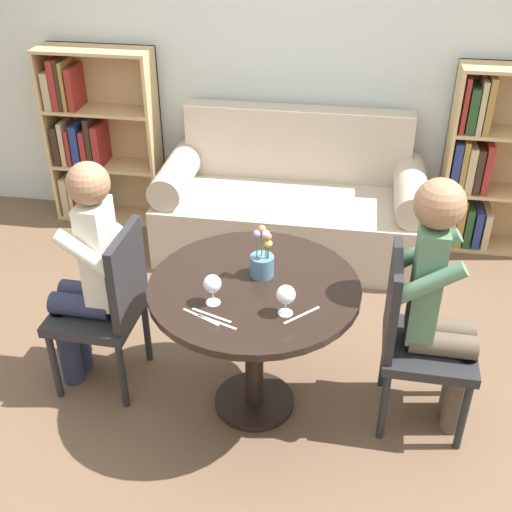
% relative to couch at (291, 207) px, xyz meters
% --- Properties ---
extents(ground_plane, '(16.00, 16.00, 0.00)m').
position_rel_couch_xyz_m(ground_plane, '(0.00, -1.56, -0.31)').
color(ground_plane, brown).
extents(back_wall, '(5.20, 0.05, 2.70)m').
position_rel_couch_xyz_m(back_wall, '(0.00, 0.42, 1.04)').
color(back_wall, silver).
rests_on(back_wall, ground_plane).
extents(round_table, '(0.96, 0.96, 0.73)m').
position_rel_couch_xyz_m(round_table, '(0.00, -1.56, 0.28)').
color(round_table, black).
rests_on(round_table, ground_plane).
extents(couch, '(1.78, 0.80, 0.92)m').
position_rel_couch_xyz_m(couch, '(0.00, 0.00, 0.00)').
color(couch, '#B7A893').
rests_on(couch, ground_plane).
extents(bookshelf_left, '(0.79, 0.28, 1.27)m').
position_rel_couch_xyz_m(bookshelf_left, '(-1.50, 0.26, 0.30)').
color(bookshelf_left, tan).
rests_on(bookshelf_left, ground_plane).
extents(bookshelf_right, '(0.79, 0.28, 1.27)m').
position_rel_couch_xyz_m(bookshelf_right, '(1.29, 0.26, 0.28)').
color(bookshelf_right, tan).
rests_on(bookshelf_right, ground_plane).
extents(chair_left, '(0.43, 0.43, 0.90)m').
position_rel_couch_xyz_m(chair_left, '(-0.74, -1.50, 0.18)').
color(chair_left, '#232326').
rests_on(chair_left, ground_plane).
extents(chair_right, '(0.43, 0.43, 0.90)m').
position_rel_couch_xyz_m(chair_right, '(0.74, -1.51, 0.18)').
color(chair_right, '#232326').
rests_on(chair_right, ground_plane).
extents(person_left, '(0.42, 0.35, 1.24)m').
position_rel_couch_xyz_m(person_left, '(-0.83, -1.49, 0.34)').
color(person_left, '#282D47').
rests_on(person_left, ground_plane).
extents(person_right, '(0.42, 0.35, 1.28)m').
position_rel_couch_xyz_m(person_right, '(0.82, -1.51, 0.38)').
color(person_right, brown).
rests_on(person_right, ground_plane).
extents(wine_glass_left, '(0.08, 0.08, 0.14)m').
position_rel_couch_xyz_m(wine_glass_left, '(-0.15, -1.73, 0.52)').
color(wine_glass_left, white).
rests_on(wine_glass_left, round_table).
extents(wine_glass_right, '(0.08, 0.08, 0.14)m').
position_rel_couch_xyz_m(wine_glass_right, '(0.16, -1.75, 0.51)').
color(wine_glass_right, white).
rests_on(wine_glass_right, round_table).
extents(flower_vase, '(0.11, 0.11, 0.26)m').
position_rel_couch_xyz_m(flower_vase, '(0.02, -1.48, 0.50)').
color(flower_vase, slate).
rests_on(flower_vase, round_table).
extents(knife_left_setting, '(0.18, 0.09, 0.00)m').
position_rel_couch_xyz_m(knife_left_setting, '(-0.18, -1.83, 0.42)').
color(knife_left_setting, silver).
rests_on(knife_left_setting, round_table).
extents(fork_left_setting, '(0.18, 0.08, 0.00)m').
position_rel_couch_xyz_m(fork_left_setting, '(-0.14, -1.82, 0.42)').
color(fork_left_setting, silver).
rests_on(fork_left_setting, round_table).
extents(knife_right_setting, '(0.14, 0.14, 0.00)m').
position_rel_couch_xyz_m(knife_right_setting, '(0.23, -1.75, 0.42)').
color(knife_right_setting, silver).
rests_on(knife_right_setting, round_table).
extents(fork_right_setting, '(0.18, 0.08, 0.00)m').
position_rel_couch_xyz_m(fork_right_setting, '(-0.11, -1.86, 0.42)').
color(fork_right_setting, silver).
rests_on(fork_right_setting, round_table).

